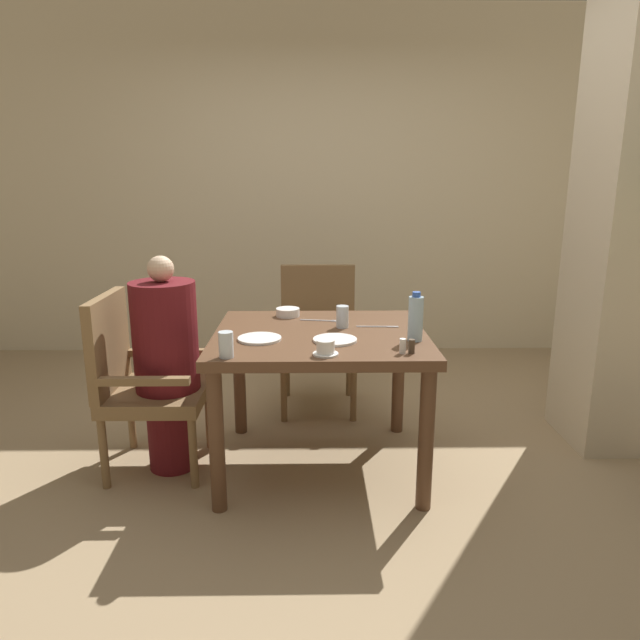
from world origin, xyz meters
TOP-DOWN VIEW (x-y plane):
  - ground_plane at (0.00, 0.00)m, footprint 16.00×16.00m
  - wall_back at (0.00, 2.13)m, footprint 8.00×0.06m
  - pillar_stone at (1.68, 0.30)m, footprint 0.53×0.53m
  - dining_table at (0.00, 0.00)m, footprint 1.05×0.94m
  - chair_left_side at (-0.91, 0.00)m, footprint 0.49×0.49m
  - diner_in_left_chair at (-0.77, 0.00)m, footprint 0.32×0.32m
  - chair_far_side at (0.00, 0.86)m, footprint 0.49×0.49m
  - plate_main_left at (-0.29, -0.14)m, footprint 0.21×0.21m
  - plate_main_right at (0.07, -0.16)m, footprint 0.21×0.21m
  - teacup_with_saucer at (0.02, -0.38)m, footprint 0.11×0.11m
  - bowl_small at (-0.17, 0.34)m, footprint 0.13×0.13m
  - water_bottle at (0.44, -0.16)m, footprint 0.07×0.07m
  - glass_tall_near at (0.11, 0.09)m, footprint 0.06×0.06m
  - glass_tall_mid at (-0.41, -0.41)m, footprint 0.06×0.06m
  - salt_shaker at (0.35, -0.36)m, footprint 0.03×0.03m
  - pepper_shaker at (0.39, -0.36)m, footprint 0.03×0.03m
  - fork_beside_plate at (0.02, 0.23)m, footprint 0.20×0.05m
  - knife_beside_plate at (0.31, 0.09)m, footprint 0.22×0.02m

SIDE VIEW (x-z plane):
  - ground_plane at x=0.00m, z-range 0.00..0.00m
  - chair_left_side at x=-0.91m, z-range 0.03..0.94m
  - chair_far_side at x=0.00m, z-range 0.03..0.94m
  - diner_in_left_chair at x=-0.77m, z-range 0.01..1.12m
  - dining_table at x=0.00m, z-range 0.26..0.98m
  - fork_beside_plate at x=0.02m, z-range 0.72..0.73m
  - knife_beside_plate at x=0.31m, z-range 0.72..0.73m
  - plate_main_left at x=-0.29m, z-range 0.72..0.73m
  - plate_main_right at x=0.07m, z-range 0.72..0.73m
  - bowl_small at x=-0.17m, z-range 0.72..0.77m
  - teacup_with_saucer at x=0.02m, z-range 0.72..0.79m
  - pepper_shaker at x=0.39m, z-range 0.72..0.79m
  - salt_shaker at x=0.35m, z-range 0.72..0.79m
  - glass_tall_near at x=0.11m, z-range 0.72..0.83m
  - glass_tall_mid at x=-0.41m, z-range 0.72..0.83m
  - water_bottle at x=0.44m, z-range 0.71..0.95m
  - pillar_stone at x=1.68m, z-range 0.00..2.70m
  - wall_back at x=0.00m, z-range 0.00..2.80m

